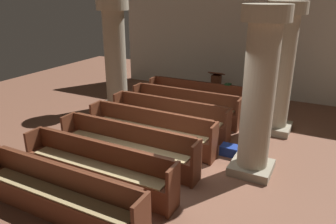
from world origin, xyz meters
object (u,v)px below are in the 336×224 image
Objects in this scene: pillar_aisle_side at (280,67)px; kneeler_box_blue at (230,150)px; pillar_far_side at (115,54)px; pew_row_5 at (97,165)px; pew_row_1 at (185,104)px; hymn_book at (228,84)px; pew_row_3 at (150,128)px; pillar_aisle_rear at (259,92)px; pew_row_0 at (198,95)px; pew_row_4 at (127,145)px; pew_row_6 at (58,192)px; lectern at (216,90)px; pew_row_2 at (169,115)px.

pillar_aisle_side is 2.58m from kneeler_box_blue.
pew_row_5 is at bearing -58.85° from pillar_far_side.
hymn_book reaches higher than pew_row_1.
pillar_aisle_rear is at bearing -0.99° from pew_row_3.
pew_row_0 is 4.92m from pew_row_5.
hymn_book is (0.88, 5.12, 0.42)m from pew_row_5.
pew_row_4 is 1.00× the size of pew_row_6.
lectern is (0.26, 0.92, -0.02)m from pew_row_0.
kneeler_box_blue is (4.22, -1.53, -1.62)m from pillar_far_side.
hymn_book is at bearing 153.78° from pillar_aisle_side.
hymn_book reaches higher than kneeler_box_blue.
kneeler_box_blue is (1.82, -0.52, -0.36)m from pew_row_2.
pew_row_4 is 1.00× the size of pew_row_5.
pew_row_2 is 0.98× the size of pillar_aisle_rear.
pillar_aisle_rear reaches higher than hymn_book.
pew_row_4 is at bearing -51.19° from pillar_far_side.
pew_row_1 is at bearing 90.00° from pew_row_4.
pew_row_0 and pew_row_3 have the same top height.
pew_row_2 is 1.00× the size of pew_row_4.
pew_row_2 is at bearing 90.00° from pew_row_3.
pew_row_0 is at bearing 21.92° from pillar_far_side.
pew_row_0 is at bearing 126.20° from kneeler_box_blue.
pew_row_4 is 0.98m from pew_row_5.
pillar_aisle_side is at bearing 4.59° from pillar_far_side.
pillar_aisle_side is at bearing -26.22° from hymn_book.
pillar_far_side reaches higher than pew_row_5.
hymn_book reaches higher than pew_row_4.
pillar_aisle_rear is (2.44, -0.04, 1.26)m from pew_row_3.
pillar_aisle_rear reaches higher than pew_row_5.
pew_row_5 is 5.14m from pillar_aisle_side.
pillar_aisle_side reaches higher than pew_row_0.
pillar_far_side is (-2.39, 4.94, 1.26)m from pew_row_6.
pew_row_3 is 3.89m from lectern.
pew_row_1 is 0.98× the size of pillar_aisle_side.
hymn_book is at bearing 12.37° from pew_row_0.
pew_row_2 is 2.93m from pillar_aisle_rear.
pew_row_6 is (0.00, -4.92, 0.00)m from pew_row_1.
pillar_far_side reaches higher than pew_row_6.
pew_row_6 is 6.00m from pillar_aisle_side.
pew_row_4 is 4.02m from pillar_far_side.
pew_row_2 is 2.90m from lectern.
pillar_aisle_rear is at bearing -90.00° from pillar_aisle_side.
pew_row_1 and pew_row_3 have the same top height.
pew_row_5 is at bearing -92.56° from lectern.
pew_row_2 is 16.58× the size of hymn_book.
pew_row_4 is 0.98× the size of pillar_aisle_rear.
pew_row_4 is at bearing -158.91° from pillar_aisle_rear.
pew_row_5 reaches higher than kneeler_box_blue.
kneeler_box_blue is at bearing 61.89° from pew_row_6.
pillar_aisle_side is 2.42m from pillar_aisle_rear.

